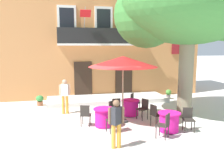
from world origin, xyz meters
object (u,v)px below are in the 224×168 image
(cafe_chair_near_tree_1, at_px, (85,114))
(pedestrian_near_entrance, at_px, (116,121))
(cafe_chair_middle_2, at_px, (116,106))
(pedestrian_mid_plaza, at_px, (65,94))
(cafe_chair_front_1, at_px, (188,118))
(ground_planter_right, at_px, (168,94))
(cafe_table_front, at_px, (169,122))
(cafe_chair_front_2, at_px, (155,114))
(cafe_chair_near_tree_2, at_px, (114,119))
(plane_tree, at_px, (186,6))
(cafe_chair_near_tree_0, at_px, (114,110))
(cafe_umbrella, at_px, (123,62))
(cafe_chair_middle_1, at_px, (134,101))
(ground_planter_left, at_px, (40,100))
(cafe_table_middle, at_px, (130,108))
(cafe_table_near_tree, at_px, (104,117))
(cafe_chair_front_0, at_px, (165,124))
(cafe_chair_middle_0, at_px, (143,108))

(cafe_chair_near_tree_1, distance_m, pedestrian_near_entrance, 2.46)
(cafe_chair_middle_2, height_order, pedestrian_mid_plaza, pedestrian_mid_plaza)
(cafe_chair_front_1, relative_size, ground_planter_right, 1.54)
(cafe_table_front, bearing_deg, pedestrian_near_entrance, -156.58)
(cafe_chair_near_tree_1, xyz_separation_m, cafe_chair_front_2, (2.78, -0.60, 0.00))
(cafe_chair_near_tree_2, bearing_deg, ground_planter_right, 46.76)
(cafe_chair_near_tree_1, relative_size, cafe_chair_front_2, 1.00)
(plane_tree, bearing_deg, pedestrian_near_entrance, -143.87)
(cafe_table_front, xyz_separation_m, cafe_chair_front_2, (-0.27, 0.70, 0.14))
(cafe_chair_near_tree_0, bearing_deg, cafe_umbrella, -20.72)
(cafe_chair_middle_1, distance_m, ground_planter_left, 5.23)
(cafe_chair_middle_1, distance_m, cafe_chair_front_2, 2.34)
(cafe_chair_front_1, bearing_deg, cafe_table_middle, 122.11)
(cafe_table_near_tree, xyz_separation_m, cafe_chair_middle_2, (0.77, 1.13, 0.14))
(cafe_chair_near_tree_2, distance_m, cafe_chair_front_0, 1.90)
(cafe_chair_near_tree_0, distance_m, cafe_umbrella, 2.12)
(cafe_chair_middle_2, xyz_separation_m, cafe_chair_front_1, (2.30, -2.37, 0.00))
(cafe_table_middle, xyz_separation_m, cafe_chair_middle_1, (0.38, 0.65, 0.14))
(cafe_table_middle, distance_m, cafe_chair_front_1, 2.93)
(cafe_chair_front_2, height_order, pedestrian_mid_plaza, pedestrian_mid_plaza)
(plane_tree, bearing_deg, cafe_chair_middle_2, 171.27)
(plane_tree, distance_m, cafe_chair_near_tree_0, 5.54)
(cafe_table_middle, bearing_deg, ground_planter_left, 145.46)
(cafe_chair_middle_2, xyz_separation_m, cafe_chair_front_0, (1.09, -2.87, 0.00))
(cafe_table_near_tree, height_order, cafe_chair_near_tree_1, cafe_chair_near_tree_1)
(cafe_chair_middle_0, xyz_separation_m, cafe_chair_middle_2, (-1.15, 0.52, 0.00))
(cafe_umbrella, relative_size, ground_planter_right, 4.90)
(cafe_chair_near_tree_0, relative_size, cafe_table_front, 1.05)
(cafe_chair_near_tree_2, bearing_deg, cafe_chair_near_tree_0, 77.65)
(cafe_chair_middle_0, bearing_deg, ground_planter_right, 50.54)
(cafe_chair_near_tree_1, distance_m, cafe_chair_middle_1, 3.15)
(ground_planter_right, bearing_deg, cafe_chair_middle_0, -129.46)
(cafe_table_middle, height_order, cafe_chair_middle_2, cafe_chair_middle_2)
(cafe_chair_near_tree_2, bearing_deg, pedestrian_mid_plaza, 120.24)
(pedestrian_near_entrance, bearing_deg, ground_planter_left, 113.62)
(cafe_table_near_tree, relative_size, cafe_chair_middle_1, 0.95)
(cafe_table_front, bearing_deg, cafe_chair_front_2, 111.36)
(ground_planter_left, bearing_deg, cafe_chair_near_tree_0, -47.83)
(pedestrian_near_entrance, xyz_separation_m, pedestrian_mid_plaza, (-1.46, 4.42, 0.06))
(cafe_table_front, height_order, cafe_umbrella, cafe_umbrella)
(cafe_chair_front_2, bearing_deg, cafe_chair_near_tree_1, 167.73)
(cafe_chair_near_tree_0, bearing_deg, pedestrian_mid_plaza, 139.27)
(cafe_table_front, bearing_deg, cafe_chair_middle_1, 97.99)
(cafe_chair_front_2, bearing_deg, cafe_chair_near_tree_2, -171.46)
(cafe_table_middle, xyz_separation_m, cafe_chair_middle_2, (-0.75, -0.11, 0.14))
(cafe_chair_near_tree_0, height_order, cafe_chair_front_0, same)
(cafe_chair_front_2, relative_size, pedestrian_mid_plaza, 0.54)
(cafe_umbrella, bearing_deg, cafe_chair_front_2, -36.13)
(cafe_table_near_tree, xyz_separation_m, cafe_table_front, (2.32, -1.14, 0.00))
(cafe_table_near_tree, xyz_separation_m, cafe_chair_front_2, (2.05, -0.44, 0.14))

